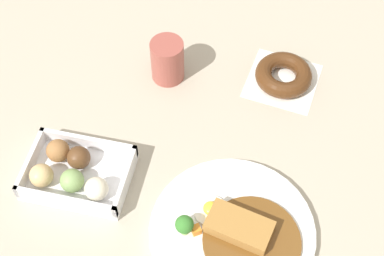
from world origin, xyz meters
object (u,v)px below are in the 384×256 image
object	(u,v)px
chocolate_ring_donut	(283,75)
curry_plate	(233,232)
donut_box	(74,173)
coffee_mug	(167,60)

from	to	relation	value
chocolate_ring_donut	curry_plate	bearing A→B (deg)	-96.15
donut_box	coffee_mug	distance (m)	0.30
curry_plate	coffee_mug	size ratio (longest dim) A/B	3.06
curry_plate	chocolate_ring_donut	bearing A→B (deg)	83.85
curry_plate	donut_box	xyz separation A→B (m)	(-0.30, 0.05, 0.01)
coffee_mug	donut_box	bearing A→B (deg)	-110.47
curry_plate	donut_box	world-z (taller)	curry_plate
donut_box	coffee_mug	bearing A→B (deg)	69.53
coffee_mug	chocolate_ring_donut	bearing A→B (deg)	8.96
curry_plate	coffee_mug	xyz separation A→B (m)	(-0.20, 0.33, 0.03)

